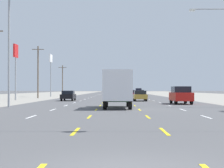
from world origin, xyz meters
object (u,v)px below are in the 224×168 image
object	(u,v)px
suv_center_turn_farthest	(117,92)
sedan_far_right_distant_a	(141,92)
box_truck_center_turn_nearest	(117,87)
streetlight_left_row_0	(13,42)
pole_sign_left_row_2	(51,63)
suv_far_right_near	(181,95)
sedan_inner_right_farther	(130,93)
streetlight_right_row_0	(223,49)
suv_far_right_distant_b	(138,91)
sedan_far_left_midfar	(68,96)
pole_sign_left_row_1	(16,58)
sedan_inner_right_far	(135,94)
sedan_inner_right_distant_c	(127,92)
sedan_inner_right_mid	(140,96)

from	to	relation	value
suv_center_turn_farthest	sedan_far_right_distant_a	xyz separation A→B (m)	(7.11, 8.21, -0.27)
box_truck_center_turn_nearest	streetlight_left_row_0	distance (m)	10.80
pole_sign_left_row_2	streetlight_left_row_0	xyz separation A→B (m)	(4.81, -46.25, -1.24)
suv_far_right_near	sedan_inner_right_farther	bearing A→B (deg)	94.70
suv_far_right_near	streetlight_right_row_0	distance (m)	8.86
sedan_far_right_distant_a	suv_far_right_distant_b	world-z (taller)	suv_far_right_distant_b
sedan_far_left_midfar	suv_center_turn_farthest	distance (m)	46.11
pole_sign_left_row_1	streetlight_left_row_0	distance (m)	22.33
streetlight_left_row_0	sedan_inner_right_far	bearing A→B (deg)	70.72
pole_sign_left_row_1	streetlight_right_row_0	size ratio (longest dim) A/B	0.91
sedan_far_right_distant_a	box_truck_center_turn_nearest	bearing A→B (deg)	-95.56
sedan_inner_right_far	sedan_far_right_distant_a	size ratio (longest dim) A/B	1.00
sedan_inner_right_distant_c	sedan_inner_right_far	bearing A→B (deg)	-89.87
box_truck_center_turn_nearest	streetlight_left_row_0	bearing A→B (deg)	169.12
suv_center_turn_farthest	sedan_far_right_distant_a	size ratio (longest dim) A/B	1.09
pole_sign_left_row_1	pole_sign_left_row_2	size ratio (longest dim) A/B	0.91
suv_far_right_distant_b	sedan_inner_right_mid	bearing A→B (deg)	-93.36
sedan_far_left_midfar	sedan_inner_right_distant_c	world-z (taller)	same
streetlight_left_row_0	sedan_inner_right_distant_c	bearing A→B (deg)	81.61
suv_far_right_near	pole_sign_left_row_2	world-z (taller)	pole_sign_left_row_2
streetlight_right_row_0	suv_far_right_distant_b	bearing A→B (deg)	91.82
sedan_far_left_midfar	sedan_inner_right_distant_c	distance (m)	72.57
pole_sign_left_row_2	suv_center_turn_farthest	bearing A→B (deg)	50.52
sedan_inner_right_mid	streetlight_right_row_0	bearing A→B (deg)	-69.57
box_truck_center_turn_nearest	suv_far_right_distant_b	bearing A→B (deg)	85.21
box_truck_center_turn_nearest	suv_center_turn_farthest	distance (m)	65.91
box_truck_center_turn_nearest	suv_far_right_distant_b	xyz separation A→B (m)	(7.17, 85.65, -0.81)
sedan_inner_right_far	streetlight_left_row_0	distance (m)	41.04
sedan_far_left_midfar	pole_sign_left_row_2	distance (m)	29.54
sedan_far_left_midfar	sedan_inner_right_distant_c	size ratio (longest dim) A/B	1.00
sedan_far_right_distant_a	streetlight_right_row_0	size ratio (longest dim) A/B	0.48
sedan_far_right_distant_a	streetlight_right_row_0	world-z (taller)	streetlight_right_row_0
sedan_inner_right_farther	sedan_inner_right_far	bearing A→B (deg)	-88.75
suv_far_right_distant_b	sedan_inner_right_far	bearing A→B (deg)	-94.38
suv_far_right_near	box_truck_center_turn_nearest	bearing A→B (deg)	-128.28
suv_far_right_near	streetlight_left_row_0	world-z (taller)	streetlight_left_row_0
sedan_far_left_midfar	streetlight_right_row_0	bearing A→B (deg)	-47.65
sedan_inner_right_farther	streetlight_left_row_0	distance (m)	55.63
streetlight_right_row_0	box_truck_center_turn_nearest	bearing A→B (deg)	-169.23
box_truck_center_turn_nearest	suv_far_right_near	size ratio (longest dim) A/B	1.47
suv_far_right_distant_b	streetlight_right_row_0	distance (m)	83.93
suv_center_turn_farthest	pole_sign_left_row_2	xyz separation A→B (m)	(-14.65, -17.78, 6.34)
suv_far_right_distant_b	pole_sign_left_row_1	world-z (taller)	pole_sign_left_row_1
pole_sign_left_row_1	sedan_inner_right_mid	bearing A→B (deg)	-11.96
suv_far_right_near	sedan_inner_right_far	bearing A→B (deg)	96.40
streetlight_right_row_0	sedan_inner_right_distant_c	bearing A→B (deg)	93.97
sedan_inner_right_far	pole_sign_left_row_1	world-z (taller)	pole_sign_left_row_1
sedan_far_right_distant_a	suv_center_turn_farthest	bearing A→B (deg)	-130.91
sedan_far_left_midfar	suv_center_turn_farthest	world-z (taller)	suv_center_turn_farthest
suv_far_right_near	pole_sign_left_row_1	bearing A→B (deg)	147.70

